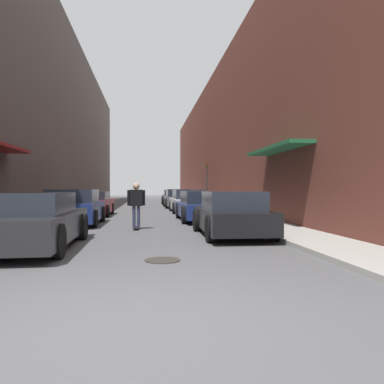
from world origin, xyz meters
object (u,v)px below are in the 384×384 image
at_px(parked_car_left_0, 34,221).
at_px(parked_car_right_3, 177,199).
at_px(parked_car_right_2, 188,201).
at_px(traffic_light, 207,179).
at_px(parked_car_left_1, 74,208).
at_px(parked_car_right_4, 173,197).
at_px(parked_car_right_0, 231,214).
at_px(skateboarder, 136,201).
at_px(parked_car_right_1, 202,206).
at_px(manhole_cover, 163,260).
at_px(parked_car_left_2, 92,204).

bearing_deg(parked_car_left_0, parked_car_right_3, 75.52).
distance_m(parked_car_right_2, traffic_light, 7.85).
relative_size(parked_car_left_1, parked_car_right_2, 0.85).
distance_m(parked_car_right_3, parked_car_right_4, 5.27).
bearing_deg(parked_car_right_3, parked_car_right_0, -89.36).
xyz_separation_m(parked_car_left_0, traffic_light, (7.45, 20.61, 1.59)).
xyz_separation_m(parked_car_right_0, skateboarder, (-2.87, 2.20, 0.35)).
relative_size(parked_car_left_1, parked_car_right_1, 0.84).
relative_size(parked_car_right_0, parked_car_right_3, 0.90).
bearing_deg(manhole_cover, parked_car_left_2, 103.81).
bearing_deg(parked_car_right_1, manhole_cover, -103.32).
distance_m(parked_car_right_0, parked_car_right_3, 17.37).
height_order(parked_car_left_2, parked_car_right_3, parked_car_right_3).
bearing_deg(parked_car_left_2, parked_car_right_4, 68.74).
bearing_deg(parked_car_left_0, skateboarder, 60.30).
height_order(parked_car_left_0, parked_car_left_1, parked_car_left_1).
bearing_deg(parked_car_right_4, parked_car_left_1, -105.79).
bearing_deg(parked_car_right_2, manhole_cover, -98.16).
distance_m(parked_car_left_2, parked_car_right_0, 10.63).
height_order(parked_car_left_1, traffic_light, traffic_light).
bearing_deg(parked_car_left_2, parked_car_right_1, -35.38).
height_order(parked_car_right_4, traffic_light, traffic_light).
bearing_deg(traffic_light, parked_car_right_4, 122.46).
bearing_deg(parked_car_right_0, traffic_light, 83.01).
height_order(parked_car_right_0, traffic_light, traffic_light).
xyz_separation_m(parked_car_right_1, parked_car_right_3, (-0.13, 11.93, 0.04)).
distance_m(parked_car_right_3, manhole_cover, 21.07).
relative_size(parked_car_right_1, traffic_light, 1.40).
xyz_separation_m(parked_car_right_1, traffic_light, (2.38, 13.39, 1.60)).
height_order(parked_car_left_0, parked_car_right_4, parked_car_right_4).
bearing_deg(parked_car_right_3, parked_car_right_2, -88.50).
bearing_deg(parked_car_right_2, parked_car_right_3, 91.50).
distance_m(parked_car_left_0, parked_car_right_0, 5.44).
distance_m(parked_car_left_0, traffic_light, 21.97).
bearing_deg(parked_car_left_0, traffic_light, 70.13).
distance_m(parked_car_right_0, traffic_light, 19.04).
xyz_separation_m(parked_car_right_2, parked_car_right_4, (-0.07, 11.13, -0.00)).
height_order(parked_car_right_0, manhole_cover, parked_car_right_0).
bearing_deg(parked_car_right_1, parked_car_right_2, 89.74).
height_order(parked_car_left_1, parked_car_right_1, parked_car_left_1).
height_order(parked_car_right_2, manhole_cover, parked_car_right_2).
xyz_separation_m(parked_car_right_2, manhole_cover, (-2.17, -15.11, -0.65)).
height_order(parked_car_left_2, manhole_cover, parked_car_left_2).
height_order(parked_car_right_1, skateboarder, skateboarder).
bearing_deg(skateboarder, parked_car_right_4, 82.32).
relative_size(parked_car_left_2, manhole_cover, 5.81).
height_order(parked_car_right_0, parked_car_right_2, parked_car_right_2).
bearing_deg(parked_car_right_1, parked_car_right_0, -89.27).
bearing_deg(parked_car_left_2, parked_car_right_3, 57.79).
bearing_deg(traffic_light, skateboarder, -107.30).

